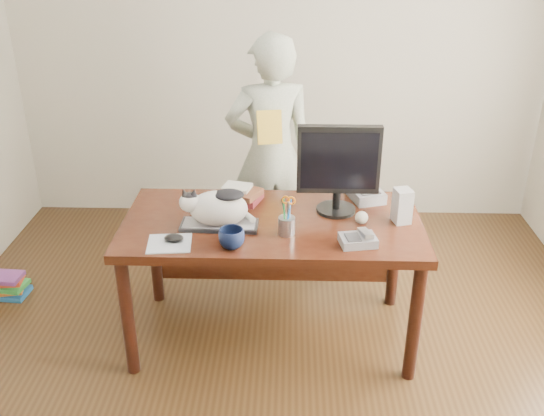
{
  "coord_description": "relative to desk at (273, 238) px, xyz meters",
  "views": [
    {
      "loc": [
        0.09,
        -2.28,
        2.23
      ],
      "look_at": [
        0.0,
        0.55,
        0.85
      ],
      "focal_mm": 40.0,
      "sensor_mm": 36.0,
      "label": 1
    }
  ],
  "objects": [
    {
      "name": "mouse",
      "position": [
        -0.49,
        -0.33,
        0.17
      ],
      "size": [
        0.1,
        0.07,
        0.04
      ],
      "rotation": [
        0.0,
        0.0,
        0.1
      ],
      "color": "black",
      "rests_on": "mousepad"
    },
    {
      "name": "book_pile_b",
      "position": [
        -1.72,
        0.27,
        -0.53
      ],
      "size": [
        0.26,
        0.2,
        0.15
      ],
      "color": "#185393",
      "rests_on": "ground"
    },
    {
      "name": "phone",
      "position": [
        0.44,
        -0.32,
        0.17
      ],
      "size": [
        0.2,
        0.17,
        0.08
      ],
      "rotation": [
        0.0,
        0.0,
        0.18
      ],
      "color": "slate",
      "rests_on": "desk"
    },
    {
      "name": "pen_cup",
      "position": [
        0.08,
        -0.22,
        0.21
      ],
      "size": [
        0.1,
        0.1,
        0.22
      ],
      "rotation": [
        0.0,
        0.0,
        -0.23
      ],
      "color": "gray",
      "rests_on": "desk"
    },
    {
      "name": "baseball",
      "position": [
        0.47,
        -0.09,
        0.18
      ],
      "size": [
        0.07,
        0.07,
        0.07
      ],
      "rotation": [
        0.0,
        0.0,
        -0.05
      ],
      "color": "beige",
      "rests_on": "desk"
    },
    {
      "name": "cat",
      "position": [
        -0.29,
        -0.16,
        0.27
      ],
      "size": [
        0.39,
        0.2,
        0.22
      ],
      "rotation": [
        0.0,
        0.0,
        -0.02
      ],
      "color": "silver",
      "rests_on": "keyboard"
    },
    {
      "name": "coffee_mug",
      "position": [
        -0.19,
        -0.37,
        0.2
      ],
      "size": [
        0.16,
        0.16,
        0.1
      ],
      "primitive_type": "imported",
      "rotation": [
        0.0,
        0.0,
        0.29
      ],
      "color": "black",
      "rests_on": "desk"
    },
    {
      "name": "person",
      "position": [
        -0.04,
        0.76,
        0.2
      ],
      "size": [
        0.64,
        0.48,
        1.6
      ],
      "primitive_type": "imported",
      "rotation": [
        0.0,
        0.0,
        3.33
      ],
      "color": "beige",
      "rests_on": "ground"
    },
    {
      "name": "held_book",
      "position": [
        -0.04,
        0.59,
        0.45
      ],
      "size": [
        0.17,
        0.12,
        0.21
      ],
      "rotation": [
        0.0,
        0.0,
        0.19
      ],
      "color": "gold",
      "rests_on": "person"
    },
    {
      "name": "mousepad",
      "position": [
        -0.51,
        -0.35,
        0.15
      ],
      "size": [
        0.23,
        0.22,
        0.0
      ],
      "rotation": [
        0.0,
        0.0,
        0.1
      ],
      "color": "silver",
      "rests_on": "desk"
    },
    {
      "name": "monitor",
      "position": [
        0.35,
        0.03,
        0.43
      ],
      "size": [
        0.44,
        0.22,
        0.5
      ],
      "rotation": [
        0.0,
        0.0,
        0.0
      ],
      "color": "black",
      "rests_on": "desk"
    },
    {
      "name": "keyboard",
      "position": [
        -0.28,
        -0.16,
        0.16
      ],
      "size": [
        0.41,
        0.16,
        0.02
      ],
      "rotation": [
        0.0,
        0.0,
        -0.02
      ],
      "color": "black",
      "rests_on": "desk"
    },
    {
      "name": "speaker",
      "position": [
        0.69,
        -0.07,
        0.24
      ],
      "size": [
        0.1,
        0.11,
        0.19
      ],
      "rotation": [
        0.0,
        0.0,
        0.25
      ],
      "color": "#9F9FA1",
      "rests_on": "desk"
    },
    {
      "name": "calculator",
      "position": [
        0.53,
        0.22,
        0.18
      ],
      "size": [
        0.23,
        0.26,
        0.07
      ],
      "rotation": [
        0.0,
        0.0,
        0.3
      ],
      "color": "slate",
      "rests_on": "desk"
    },
    {
      "name": "desk",
      "position": [
        0.0,
        0.0,
        0.0
      ],
      "size": [
        1.6,
        0.8,
        0.75
      ],
      "color": "black",
      "rests_on": "ground"
    },
    {
      "name": "book_stack",
      "position": [
        -0.2,
        0.17,
        0.19
      ],
      "size": [
        0.28,
        0.25,
        0.09
      ],
      "rotation": [
        0.0,
        0.0,
        -0.38
      ],
      "color": "#4E141A",
      "rests_on": "desk"
    },
    {
      "name": "room",
      "position": [
        0.0,
        -0.68,
        0.75
      ],
      "size": [
        4.5,
        4.5,
        4.5
      ],
      "color": "black",
      "rests_on": "ground"
    }
  ]
}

